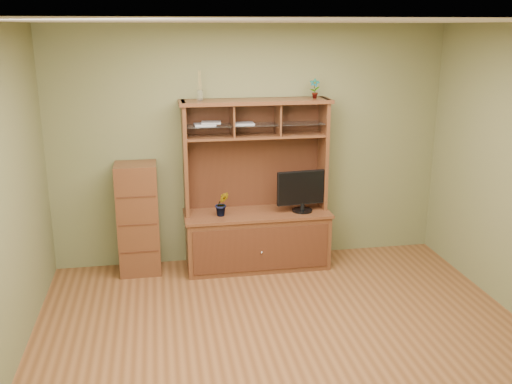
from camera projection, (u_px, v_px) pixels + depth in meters
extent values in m
cube|color=brown|center=(288.00, 344.00, 4.99)|extent=(4.50, 4.00, 0.02)
cube|color=white|center=(294.00, 20.00, 4.23)|extent=(4.50, 4.00, 0.02)
cube|color=#666A3F|center=(250.00, 146.00, 6.51)|extent=(4.50, 0.02, 2.70)
cube|color=#666A3F|center=(388.00, 314.00, 2.71)|extent=(4.50, 0.02, 2.70)
cube|color=#4C2815|center=(257.00, 240.00, 6.52)|extent=(1.60, 0.55, 0.62)
cube|color=#3B1D10|center=(261.00, 249.00, 6.25)|extent=(1.50, 0.01, 0.50)
sphere|color=silver|center=(262.00, 252.00, 6.25)|extent=(0.02, 0.02, 0.02)
cube|color=#4C2815|center=(257.00, 213.00, 6.43)|extent=(1.64, 0.59, 0.03)
cube|color=#4C2815|center=(185.00, 159.00, 6.21)|extent=(0.04, 0.35, 1.25)
cube|color=#4C2815|center=(323.00, 153.00, 6.47)|extent=(0.04, 0.35, 1.25)
cube|color=#3B1D10|center=(253.00, 153.00, 6.50)|extent=(1.52, 0.02, 1.25)
cube|color=#4C2815|center=(255.00, 101.00, 6.17)|extent=(1.66, 0.40, 0.04)
cube|color=#4C2815|center=(255.00, 136.00, 6.28)|extent=(1.52, 0.32, 0.02)
cube|color=#4C2815|center=(232.00, 120.00, 6.18)|extent=(0.02, 0.31, 0.35)
cube|color=#4C2815|center=(278.00, 119.00, 6.27)|extent=(0.02, 0.31, 0.35)
cube|color=silver|center=(256.00, 125.00, 6.23)|extent=(1.50, 0.27, 0.01)
cylinder|color=black|center=(302.00, 210.00, 6.45)|extent=(0.23, 0.23, 0.02)
cylinder|color=black|center=(302.00, 206.00, 6.43)|extent=(0.05, 0.05, 0.07)
cube|color=black|center=(303.00, 188.00, 6.37)|extent=(0.59, 0.10, 0.38)
imported|color=#2B521C|center=(222.00, 204.00, 6.26)|extent=(0.15, 0.13, 0.28)
imported|color=#345B20|center=(315.00, 89.00, 6.25)|extent=(0.13, 0.11, 0.21)
cylinder|color=silver|center=(200.00, 95.00, 6.05)|extent=(0.06, 0.06, 0.11)
cylinder|color=#9B894D|center=(200.00, 80.00, 6.01)|extent=(0.04, 0.04, 0.20)
cube|color=#A1A2A6|center=(205.00, 125.00, 6.15)|extent=(0.23, 0.18, 0.02)
cube|color=#A1A2A6|center=(211.00, 123.00, 6.15)|extent=(0.22, 0.18, 0.02)
cube|color=#A1A2A6|center=(244.00, 124.00, 6.22)|extent=(0.22, 0.17, 0.02)
cube|color=#4C2815|center=(138.00, 219.00, 6.28)|extent=(0.45, 0.40, 1.25)
cube|color=#3B1D10|center=(140.00, 252.00, 6.18)|extent=(0.41, 0.01, 0.02)
cube|color=#3B1D10|center=(138.00, 225.00, 6.09)|extent=(0.41, 0.01, 0.01)
cube|color=#3B1D10|center=(136.00, 197.00, 6.00)|extent=(0.41, 0.01, 0.01)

